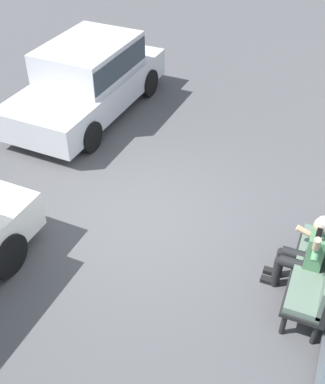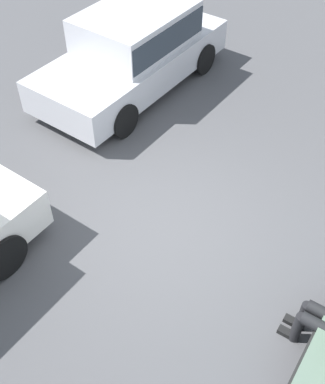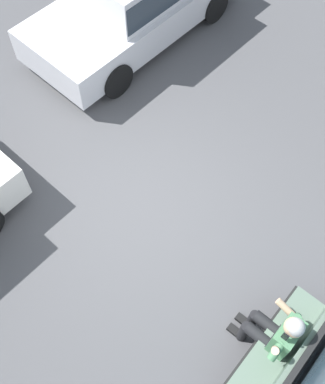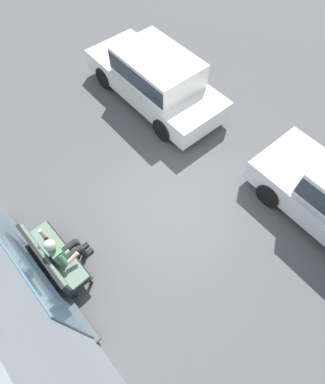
% 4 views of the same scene
% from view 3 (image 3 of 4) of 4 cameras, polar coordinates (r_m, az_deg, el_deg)
% --- Properties ---
extents(ground_plane, '(60.00, 60.00, 0.00)m').
position_cam_3_polar(ground_plane, '(7.21, -3.38, -1.53)').
color(ground_plane, '#4C4C4F').
extents(bench, '(1.69, 0.55, 1.00)m').
position_cam_3_polar(bench, '(6.01, 14.41, -18.22)').
color(bench, black).
rests_on(bench, ground_plane).
extents(person_on_phone, '(0.73, 0.74, 1.34)m').
position_cam_3_polar(person_on_phone, '(5.91, 13.35, -15.99)').
color(person_on_phone, black).
rests_on(person_on_phone, ground_plane).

